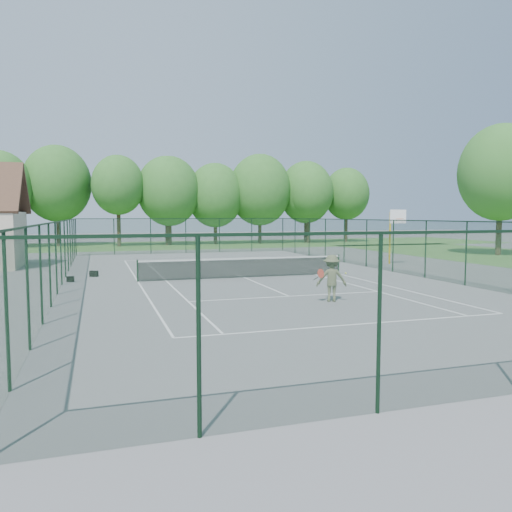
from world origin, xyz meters
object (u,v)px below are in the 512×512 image
object	(u,v)px
basketball_goal	(394,226)
sports_bag_a	(70,279)
tennis_net	(244,267)
tennis_player	(332,278)

from	to	relation	value
basketball_goal	sports_bag_a	bearing A→B (deg)	-172.24
tennis_net	sports_bag_a	size ratio (longest dim) A/B	32.50
sports_bag_a	tennis_player	xyz separation A→B (m)	(9.77, -9.02, 0.76)
tennis_net	tennis_player	bearing A→B (deg)	-82.16
tennis_net	tennis_player	distance (m)	8.08
tennis_net	sports_bag_a	distance (m)	8.74
tennis_player	sports_bag_a	bearing A→B (deg)	137.30
tennis_net	basketball_goal	size ratio (longest dim) A/B	3.04
sports_bag_a	tennis_player	bearing A→B (deg)	-35.19
tennis_net	tennis_player	size ratio (longest dim) A/B	6.22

